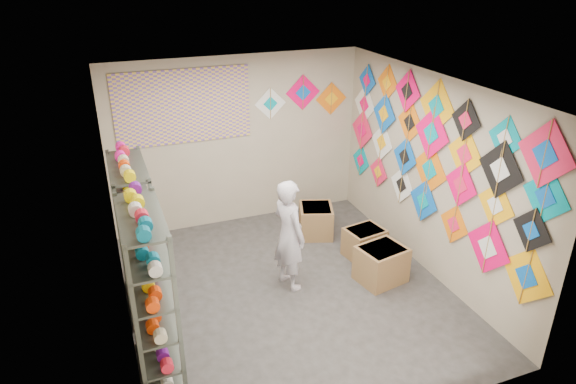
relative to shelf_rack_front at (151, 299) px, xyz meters
name	(u,v)px	position (x,y,z in m)	size (l,w,h in m)	color
ground	(289,292)	(1.78, 0.85, -0.95)	(4.50, 4.50, 0.00)	#322F2C
room_walls	(289,177)	(1.78, 0.85, 0.69)	(4.50, 4.50, 4.50)	tan
shelf_rack_front	(151,299)	(0.00, 0.00, 0.00)	(0.40, 1.10, 1.90)	#4C5147
shelf_rack_back	(137,237)	(0.00, 1.30, 0.00)	(0.40, 1.10, 1.90)	#4C5147
string_spools	(142,257)	(0.00, 0.65, 0.10)	(0.12, 2.36, 0.12)	#FA179E
kite_wall_display	(434,157)	(3.76, 0.78, 0.70)	(0.06, 4.34, 2.09)	#FFAB0C
back_wall_kites	(303,98)	(2.88, 3.09, 1.01)	(1.58, 0.02, 0.71)	silver
poster	(184,107)	(0.98, 3.08, 1.05)	(2.00, 0.01, 1.10)	#6A499F
shopkeeper	(289,235)	(1.84, 1.02, -0.19)	(0.50, 0.63, 1.51)	beige
carton_a	(381,264)	(3.04, 0.67, -0.70)	(0.60, 0.50, 0.50)	olive
carton_b	(364,243)	(3.13, 1.31, -0.73)	(0.53, 0.43, 0.43)	olive
carton_c	(316,221)	(2.73, 2.15, -0.71)	(0.50, 0.55, 0.48)	olive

